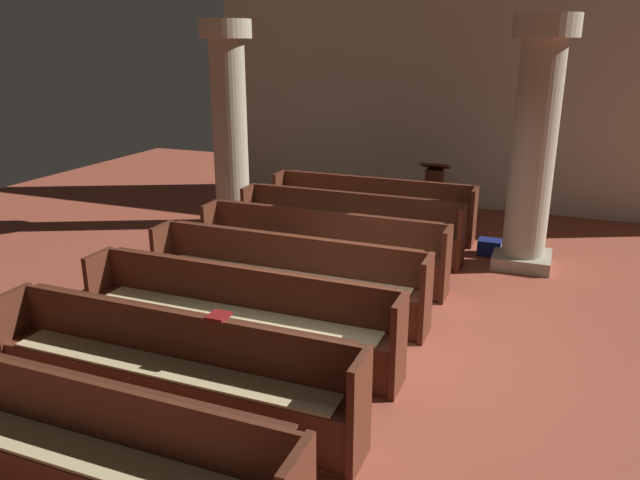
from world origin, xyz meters
The scene contains 14 objects.
ground_plane centered at (0.00, 0.00, 0.00)m, with size 19.20×19.20×0.00m, color #9E4733.
back_wall centered at (0.00, 6.08, 2.25)m, with size 10.00×0.16×4.50m, color beige.
pew_row_0 centered at (-1.02, 3.69, 0.49)m, with size 3.41×0.46×0.92m.
pew_row_1 centered at (-1.02, 2.54, 0.49)m, with size 3.41×0.46×0.92m.
pew_row_2 centered at (-1.02, 1.40, 0.49)m, with size 3.41×0.47×0.92m.
pew_row_3 centered at (-1.02, 0.25, 0.49)m, with size 3.41×0.46×0.92m.
pew_row_4 centered at (-1.02, -0.89, 0.49)m, with size 3.41×0.46×0.92m.
pew_row_5 centered at (-1.02, -2.04, 0.49)m, with size 3.41×0.47×0.92m.
pew_row_6 centered at (-1.02, -3.19, 0.49)m, with size 3.41×0.46×0.92m.
pillar_aisle_side centered at (1.47, 3.00, 1.78)m, with size 0.85×0.85×3.43m.
pillar_far_side centered at (-3.46, 3.36, 1.78)m, with size 0.85×0.85×3.43m.
lectern centered at (-0.21, 4.77, 0.45)m, with size 0.48×0.45×1.08m.
hymn_book centered at (-0.64, -1.85, 0.93)m, with size 0.16×0.18×0.03m, color maroon.
kneeler_box_navy centered at (0.97, 3.28, 0.12)m, with size 0.34×0.27×0.24m, color navy.
Camera 1 is at (1.83, -5.81, 3.08)m, focal length 34.38 mm.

